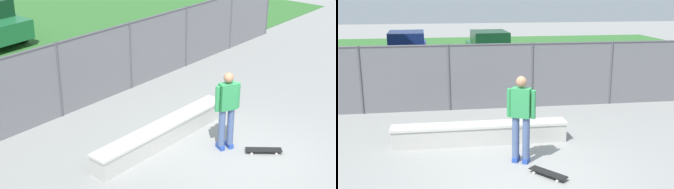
{
  "view_description": "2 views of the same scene",
  "coord_description": "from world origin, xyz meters",
  "views": [
    {
      "loc": [
        -8.04,
        -4.97,
        5.51
      ],
      "look_at": [
        -0.46,
        1.68,
        1.17
      ],
      "focal_mm": 52.69,
      "sensor_mm": 36.0,
      "label": 1
    },
    {
      "loc": [
        -1.34,
        -7.32,
        3.43
      ],
      "look_at": [
        -0.02,
        1.53,
        1.2
      ],
      "focal_mm": 43.84,
      "sensor_mm": 36.0,
      "label": 2
    }
  ],
  "objects": [
    {
      "name": "chainlink_fence",
      "position": [
        -0.0,
        4.6,
        1.07
      ],
      "size": [
        17.56,
        0.07,
        1.98
      ],
      "color": "#4C4C51",
      "rests_on": "ground"
    },
    {
      "name": "ground_plane",
      "position": [
        0.0,
        0.0,
        0.0
      ],
      "size": [
        80.0,
        80.0,
        0.0
      ],
      "primitive_type": "plane",
      "color": "gray"
    },
    {
      "name": "skateboarder",
      "position": [
        0.14,
        0.48,
        1.01
      ],
      "size": [
        0.55,
        0.4,
        1.82
      ],
      "color": "#2647A5",
      "rests_on": "ground"
    },
    {
      "name": "concrete_ledge",
      "position": [
        -0.6,
        1.7,
        0.24
      ],
      "size": [
        4.06,
        0.49,
        0.48
      ],
      "color": "#B7B5AD",
      "rests_on": "ground"
    },
    {
      "name": "skateboard",
      "position": [
        0.53,
        -0.28,
        0.07
      ],
      "size": [
        0.67,
        0.74,
        0.09
      ],
      "color": "black",
      "rests_on": "ground"
    }
  ]
}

